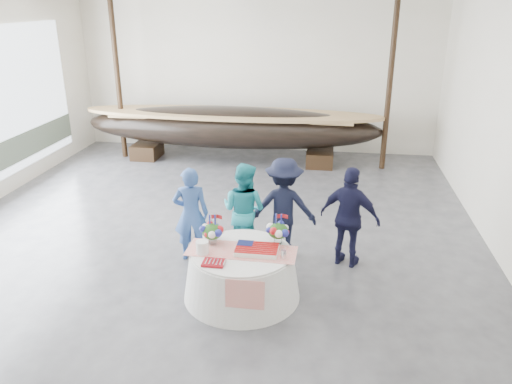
# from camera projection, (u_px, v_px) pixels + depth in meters

# --- Properties ---
(floor) EXTENTS (10.00, 12.00, 0.01)m
(floor) POSITION_uv_depth(u_px,v_px,m) (208.00, 239.00, 9.14)
(floor) COLOR #3D3D42
(floor) RESTS_ON ground
(wall_back) EXTENTS (10.00, 0.02, 4.50)m
(wall_back) POSITION_uv_depth(u_px,v_px,m) (256.00, 70.00, 13.85)
(wall_back) COLOR silver
(wall_back) RESTS_ON ground
(pavilion_structure) EXTENTS (9.80, 11.76, 4.50)m
(pavilion_structure) POSITION_uv_depth(u_px,v_px,m) (211.00, 5.00, 8.43)
(pavilion_structure) COLOR black
(pavilion_structure) RESTS_ON ground
(longboat_display) EXTENTS (7.91, 1.58, 1.48)m
(longboat_display) POSITION_uv_depth(u_px,v_px,m) (231.00, 127.00, 13.17)
(longboat_display) COLOR black
(longboat_display) RESTS_ON ground
(banquet_table) EXTENTS (1.71, 1.71, 0.74)m
(banquet_table) POSITION_uv_depth(u_px,v_px,m) (242.00, 273.00, 7.28)
(banquet_table) COLOR silver
(banquet_table) RESTS_ON ground
(tabletop_items) EXTENTS (1.59, 1.01, 0.40)m
(tabletop_items) POSITION_uv_depth(u_px,v_px,m) (242.00, 237.00, 7.24)
(tabletop_items) COLOR red
(tabletop_items) RESTS_ON banquet_table
(guest_woman_blue) EXTENTS (0.66, 0.51, 1.61)m
(guest_woman_blue) POSITION_uv_depth(u_px,v_px,m) (191.00, 214.00, 8.19)
(guest_woman_blue) COLOR navy
(guest_woman_blue) RESTS_ON ground
(guest_woman_teal) EXTENTS (0.97, 0.87, 1.64)m
(guest_woman_teal) POSITION_uv_depth(u_px,v_px,m) (244.00, 210.00, 8.31)
(guest_woman_teal) COLOR teal
(guest_woman_teal) RESTS_ON ground
(guest_man_left) EXTENTS (1.11, 0.65, 1.70)m
(guest_man_left) POSITION_uv_depth(u_px,v_px,m) (284.00, 207.00, 8.36)
(guest_man_left) COLOR black
(guest_man_left) RESTS_ON ground
(guest_man_right) EXTENTS (1.07, 0.73, 1.68)m
(guest_man_right) POSITION_uv_depth(u_px,v_px,m) (350.00, 218.00, 7.98)
(guest_man_right) COLOR black
(guest_man_right) RESTS_ON ground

